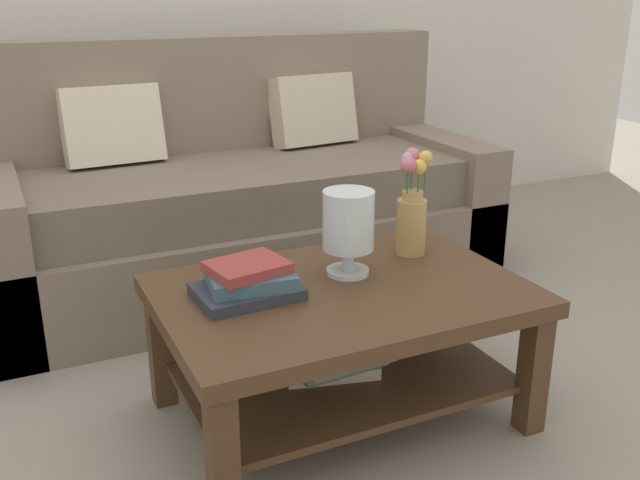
% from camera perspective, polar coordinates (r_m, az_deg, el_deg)
% --- Properties ---
extents(ground_plane, '(10.00, 10.00, 0.00)m').
position_cam_1_polar(ground_plane, '(2.57, -2.48, -9.94)').
color(ground_plane, gray).
extents(couch, '(2.17, 0.90, 1.06)m').
position_cam_1_polar(couch, '(3.19, -6.56, 3.00)').
color(couch, '#7A6B5B').
rests_on(couch, ground).
extents(coffee_table, '(1.07, 0.73, 0.43)m').
position_cam_1_polar(coffee_table, '(2.15, 1.66, -6.84)').
color(coffee_table, '#4C331E').
rests_on(coffee_table, ground).
extents(book_stack_main, '(0.30, 0.22, 0.10)m').
position_cam_1_polar(book_stack_main, '(2.03, -5.74, -3.32)').
color(book_stack_main, '#2D333D').
rests_on(book_stack_main, coffee_table).
extents(glass_hurricane_vase, '(0.16, 0.16, 0.26)m').
position_cam_1_polar(glass_hurricane_vase, '(2.15, 2.28, 1.27)').
color(glass_hurricane_vase, silver).
rests_on(glass_hurricane_vase, coffee_table).
extents(flower_pitcher, '(0.12, 0.10, 0.35)m').
position_cam_1_polar(flower_pitcher, '(2.34, 7.34, 2.38)').
color(flower_pitcher, tan).
rests_on(flower_pitcher, coffee_table).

